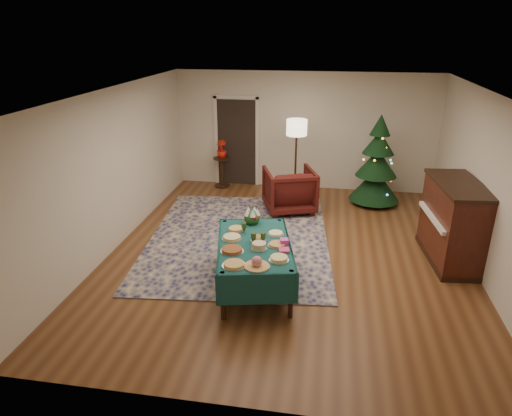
% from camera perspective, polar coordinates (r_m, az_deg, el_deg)
% --- Properties ---
extents(room_shell, '(7.00, 7.00, 7.00)m').
position_cam_1_polar(room_shell, '(7.38, 4.26, 3.80)').
color(room_shell, '#593319').
rests_on(room_shell, ground).
extents(doorway, '(1.08, 0.04, 2.16)m').
position_cam_1_polar(doorway, '(11.00, -2.43, 8.50)').
color(doorway, black).
rests_on(doorway, ground).
extents(rug, '(3.58, 4.48, 0.02)m').
position_cam_1_polar(rug, '(8.39, -2.15, -3.73)').
color(rug, '#13174A').
rests_on(rug, ground).
extents(buffet_table, '(1.42, 2.00, 0.71)m').
position_cam_1_polar(buffet_table, '(6.66, -0.21, -5.50)').
color(buffet_table, black).
rests_on(buffet_table, ground).
extents(platter_0, '(0.32, 0.32, 0.04)m').
position_cam_1_polar(platter_0, '(6.00, -2.78, -7.07)').
color(platter_0, silver).
rests_on(platter_0, buffet_table).
extents(platter_1, '(0.35, 0.35, 0.15)m').
position_cam_1_polar(platter_1, '(5.95, 0.10, -6.90)').
color(platter_1, silver).
rests_on(platter_1, buffet_table).
extents(platter_2, '(0.27, 0.27, 0.06)m').
position_cam_1_polar(platter_2, '(6.13, 2.89, -6.35)').
color(platter_2, silver).
rests_on(platter_2, buffet_table).
extents(platter_3, '(0.33, 0.33, 0.05)m').
position_cam_1_polar(platter_3, '(6.36, -3.02, -5.26)').
color(platter_3, silver).
rests_on(platter_3, buffet_table).
extents(platter_4, '(0.23, 0.23, 0.10)m').
position_cam_1_polar(platter_4, '(6.41, 0.38, -4.78)').
color(platter_4, silver).
rests_on(platter_4, buffet_table).
extents(platter_5, '(0.27, 0.27, 0.04)m').
position_cam_1_polar(platter_5, '(6.52, 2.66, -4.59)').
color(platter_5, silver).
rests_on(platter_5, buffet_table).
extents(platter_6, '(0.30, 0.30, 0.05)m').
position_cam_1_polar(platter_6, '(6.72, -3.04, -3.72)').
color(platter_6, silver).
rests_on(platter_6, buffet_table).
extents(platter_7, '(0.23, 0.23, 0.07)m').
position_cam_1_polar(platter_7, '(6.65, 0.26, -3.90)').
color(platter_7, silver).
rests_on(platter_7, buffet_table).
extents(platter_8, '(0.25, 0.25, 0.04)m').
position_cam_1_polar(platter_8, '(6.86, 2.47, -3.21)').
color(platter_8, silver).
rests_on(platter_8, buffet_table).
extents(platter_9, '(0.27, 0.27, 0.04)m').
position_cam_1_polar(platter_9, '(7.01, -2.49, -2.64)').
color(platter_9, silver).
rests_on(platter_9, buffet_table).
extents(goblet_0, '(0.08, 0.08, 0.17)m').
position_cam_1_polar(goblet_0, '(6.89, -1.52, -2.43)').
color(goblet_0, '#2D471E').
rests_on(goblet_0, buffet_table).
extents(goblet_1, '(0.08, 0.08, 0.17)m').
position_cam_1_polar(goblet_1, '(6.56, 0.90, -3.72)').
color(goblet_1, '#2D471E').
rests_on(goblet_1, buffet_table).
extents(goblet_2, '(0.08, 0.08, 0.17)m').
position_cam_1_polar(goblet_2, '(6.56, -0.31, -3.74)').
color(goblet_2, '#2D471E').
rests_on(goblet_2, buffet_table).
extents(napkin_stack, '(0.17, 0.17, 0.04)m').
position_cam_1_polar(napkin_stack, '(6.37, 3.52, -5.31)').
color(napkin_stack, '#D33A77').
rests_on(napkin_stack, buffet_table).
extents(gift_box, '(0.13, 0.13, 0.09)m').
position_cam_1_polar(gift_box, '(6.54, 3.55, -4.27)').
color(gift_box, '#E33FB9').
rests_on(gift_box, buffet_table).
extents(centerpiece, '(0.26, 0.26, 0.29)m').
position_cam_1_polar(centerpiece, '(7.19, -0.50, -1.04)').
color(centerpiece, '#1E4C1E').
rests_on(centerpiece, buffet_table).
extents(armchair, '(1.22, 1.18, 1.01)m').
position_cam_1_polar(armchair, '(9.47, 4.20, 2.50)').
color(armchair, '#44120E').
rests_on(armchair, ground).
extents(floor_lamp, '(0.44, 0.44, 1.81)m').
position_cam_1_polar(floor_lamp, '(9.78, 5.09, 9.37)').
color(floor_lamp, '#A57F3F').
rests_on(floor_lamp, ground).
extents(side_table, '(0.40, 0.40, 0.72)m').
position_cam_1_polar(side_table, '(11.00, -4.26, 4.43)').
color(side_table, black).
rests_on(side_table, ground).
extents(potted_plant, '(0.24, 0.42, 0.24)m').
position_cam_1_polar(potted_plant, '(10.86, -4.33, 6.89)').
color(potted_plant, red).
rests_on(potted_plant, side_table).
extents(christmas_tree, '(1.37, 1.37, 1.95)m').
position_cam_1_polar(christmas_tree, '(10.08, 14.86, 5.26)').
color(christmas_tree, black).
rests_on(christmas_tree, ground).
extents(piano, '(0.86, 1.61, 1.34)m').
position_cam_1_polar(piano, '(8.03, 23.43, -1.77)').
color(piano, black).
rests_on(piano, ground).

